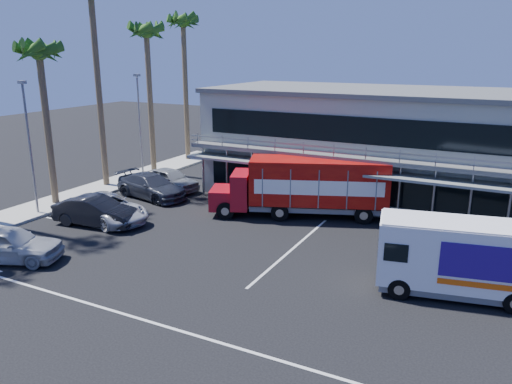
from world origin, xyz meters
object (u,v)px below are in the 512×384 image
at_px(red_truck, 306,185).
at_px(parked_car_b, 97,211).
at_px(parked_car_a, 8,244).
at_px(white_van, 461,257).

distance_m(red_truck, parked_car_b, 12.36).
bearing_deg(parked_car_a, parked_car_b, -22.22).
bearing_deg(red_truck, parked_car_a, -149.56).
distance_m(white_van, parked_car_b, 19.51).
xyz_separation_m(parked_car_a, parked_car_b, (0.00, 5.76, -0.02)).
relative_size(white_van, parked_car_a, 1.36).
xyz_separation_m(white_van, parked_car_a, (-19.49, -6.02, -0.83)).
distance_m(red_truck, white_van, 11.58).
distance_m(parked_car_a, parked_car_b, 5.76).
bearing_deg(white_van, parked_car_a, -174.19).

